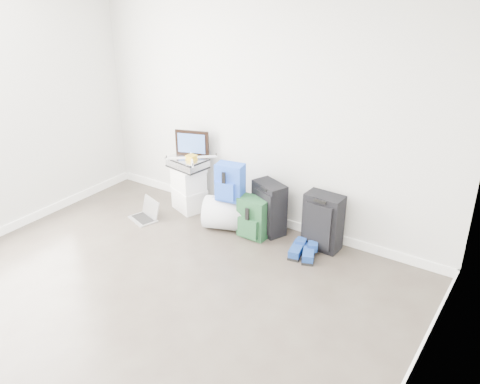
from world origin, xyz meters
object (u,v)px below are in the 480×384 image
Objects in this scene: carry_on at (323,222)px; large_suitcase at (269,208)px; briefcase at (188,163)px; laptop at (146,214)px; boxes_stack at (189,188)px; duffel_bag at (231,214)px.

large_suitcase is at bearing -176.33° from carry_on.
laptop is at bearing -110.09° from briefcase.
laptop is at bearing -162.61° from carry_on.
briefcase is 1.10× the size of laptop.
boxes_stack is 0.60m from laptop.
large_suitcase is 1.52× the size of laptop.
laptop is (-0.27, -0.49, -0.56)m from briefcase.
carry_on reaches higher than large_suitcase.
laptop is (-0.99, -0.37, -0.13)m from duffel_bag.
duffel_bag reaches higher than laptop.
briefcase is 1.79m from carry_on.
duffel_bag is 0.99× the size of carry_on.
large_suitcase is at bearing 22.64° from boxes_stack.
carry_on is at bearing 24.41° from large_suitcase.
briefcase is 0.70× the size of carry_on.
briefcase is at bearing 0.00° from boxes_stack.
carry_on is at bearing 10.53° from briefcase.
briefcase is 0.79m from laptop.
large_suitcase is 0.97× the size of carry_on.
briefcase is (0.00, 0.00, 0.34)m from boxes_stack.
carry_on reaches higher than duffel_bag.
briefcase reaches higher than laptop.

